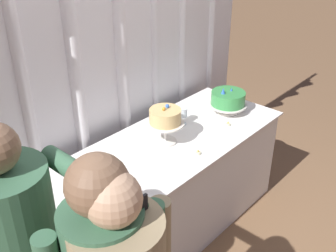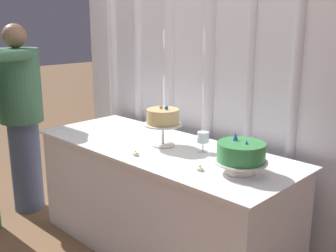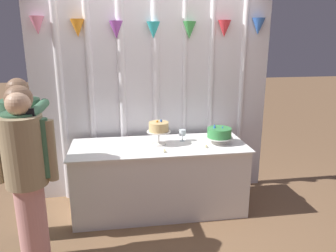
# 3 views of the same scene
# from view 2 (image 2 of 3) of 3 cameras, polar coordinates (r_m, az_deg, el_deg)

# --- Properties ---
(draped_curtain) EXTENTS (2.89, 0.16, 2.45)m
(draped_curtain) POSITION_cam_2_polar(r_m,az_deg,el_deg) (3.10, 4.99, 8.05)
(draped_curtain) COLOR white
(draped_curtain) RESTS_ON ground_plane
(cake_table) EXTENTS (1.96, 0.77, 0.79)m
(cake_table) POSITION_cam_2_polar(r_m,az_deg,el_deg) (2.96, -1.04, -10.18)
(cake_table) COLOR white
(cake_table) RESTS_ON ground_plane
(cake_display_nearleft) EXTENTS (0.27, 0.27, 0.29)m
(cake_display_nearleft) POSITION_cam_2_polar(r_m,az_deg,el_deg) (2.78, -0.68, 0.98)
(cake_display_nearleft) COLOR silver
(cake_display_nearleft) RESTS_ON cake_table
(cake_display_nearright) EXTENTS (0.31, 0.31, 0.23)m
(cake_display_nearright) POSITION_cam_2_polar(r_m,az_deg,el_deg) (2.34, 10.12, -3.79)
(cake_display_nearright) COLOR silver
(cake_display_nearright) RESTS_ON cake_table
(wine_glass) EXTENTS (0.08, 0.08, 0.14)m
(wine_glass) POSITION_cam_2_polar(r_m,az_deg,el_deg) (2.68, 4.91, -1.64)
(wine_glass) COLOR silver
(wine_glass) RESTS_ON cake_table
(tealight_far_left) EXTENTS (0.04, 0.04, 0.03)m
(tealight_far_left) POSITION_cam_2_polar(r_m,az_deg,el_deg) (2.64, -4.52, -3.89)
(tealight_far_left) COLOR beige
(tealight_far_left) RESTS_ON cake_table
(tealight_near_left) EXTENTS (0.04, 0.04, 0.04)m
(tealight_near_left) POSITION_cam_2_polar(r_m,az_deg,el_deg) (2.38, 4.46, -5.97)
(tealight_near_left) COLOR beige
(tealight_near_left) RESTS_ON cake_table
(guest_girl_blue_dress) EXTENTS (0.52, 0.72, 1.61)m
(guest_girl_blue_dress) POSITION_cam_2_polar(r_m,az_deg,el_deg) (3.67, -19.83, 1.79)
(guest_girl_blue_dress) COLOR #4C5675
(guest_girl_blue_dress) RESTS_ON ground_plane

